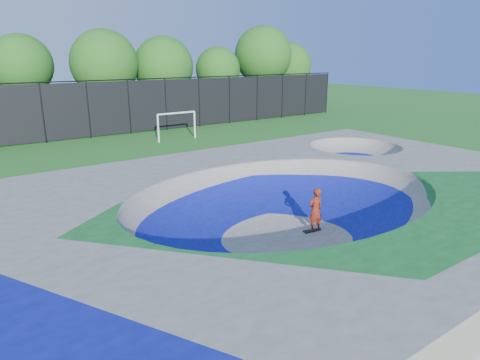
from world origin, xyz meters
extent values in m
plane|color=#1E611B|center=(0.00, 0.00, 0.00)|extent=(120.00, 120.00, 0.00)
cube|color=gray|center=(0.00, 0.00, 0.75)|extent=(22.00, 14.00, 1.50)
imported|color=red|center=(0.91, -0.42, 0.77)|extent=(0.58, 0.40, 1.54)
cube|color=black|center=(0.91, -0.42, 0.03)|extent=(0.81, 0.40, 0.05)
cylinder|color=white|center=(3.28, 16.72, 0.94)|extent=(0.12, 0.12, 1.88)
cylinder|color=white|center=(6.10, 16.72, 0.94)|extent=(0.12, 0.12, 1.88)
cylinder|color=white|center=(4.69, 16.72, 1.88)|extent=(2.82, 0.12, 0.12)
cylinder|color=black|center=(-3.00, 21.00, 2.00)|extent=(0.09, 0.09, 4.00)
cylinder|color=black|center=(0.00, 21.00, 2.00)|extent=(0.09, 0.09, 4.00)
cylinder|color=black|center=(3.00, 21.00, 2.00)|extent=(0.09, 0.09, 4.00)
cylinder|color=black|center=(6.00, 21.00, 2.00)|extent=(0.09, 0.09, 4.00)
cylinder|color=black|center=(9.00, 21.00, 2.00)|extent=(0.09, 0.09, 4.00)
cylinder|color=black|center=(12.00, 21.00, 2.00)|extent=(0.09, 0.09, 4.00)
cylinder|color=black|center=(15.00, 21.00, 2.00)|extent=(0.09, 0.09, 4.00)
cylinder|color=black|center=(18.00, 21.00, 2.00)|extent=(0.09, 0.09, 4.00)
cylinder|color=black|center=(21.00, 21.00, 2.00)|extent=(0.09, 0.09, 4.00)
cylinder|color=black|center=(24.00, 21.00, 2.00)|extent=(0.09, 0.09, 4.00)
cube|color=black|center=(0.00, 21.00, 2.00)|extent=(48.00, 0.03, 3.80)
cylinder|color=black|center=(0.00, 21.00, 4.00)|extent=(48.00, 0.08, 0.08)
cylinder|color=#4D3B26|center=(-3.13, 25.73, 1.68)|extent=(0.44, 0.44, 3.36)
sphere|color=#1F5917|center=(-3.13, 25.73, 5.03)|extent=(4.44, 4.44, 4.44)
cylinder|color=#4D3B26|center=(2.76, 24.95, 1.55)|extent=(0.44, 0.44, 3.09)
sphere|color=#1F5917|center=(2.76, 24.95, 5.08)|extent=(5.30, 5.30, 5.30)
cylinder|color=#4D3B26|center=(7.80, 24.83, 1.44)|extent=(0.44, 0.44, 2.87)
sphere|color=#1F5917|center=(7.80, 24.83, 4.78)|extent=(5.07, 5.07, 5.07)
cylinder|color=#4D3B26|center=(13.52, 25.11, 1.43)|extent=(0.44, 0.44, 2.86)
sphere|color=#1F5917|center=(13.52, 25.11, 4.42)|extent=(4.17, 4.17, 4.17)
cylinder|color=#4D3B26|center=(19.01, 25.24, 1.77)|extent=(0.44, 0.44, 3.55)
sphere|color=#1F5917|center=(19.01, 25.24, 5.70)|extent=(5.73, 5.73, 5.73)
cylinder|color=#4D3B26|center=(23.69, 26.67, 1.33)|extent=(0.44, 0.44, 2.65)
sphere|color=#1F5917|center=(23.69, 26.67, 4.55)|extent=(5.05, 5.05, 5.05)
camera|label=1|loc=(-8.88, -9.82, 5.71)|focal=32.00mm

